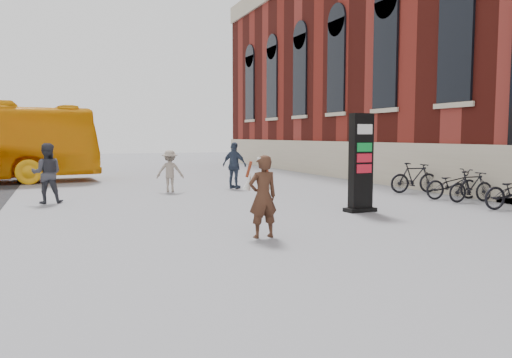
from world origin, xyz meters
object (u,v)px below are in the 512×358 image
object	(u,v)px
pedestrian_c	(234,165)
bike_5	(471,187)
pedestrian_b	(170,171)
bike_7	(414,178)
woman	(263,196)
pedestrian_a	(47,173)
info_pylon	(361,163)
bike_6	(452,184)

from	to	relation	value
pedestrian_c	bike_5	world-z (taller)	pedestrian_c
pedestrian_b	pedestrian_c	world-z (taller)	pedestrian_c
bike_5	bike_7	distance (m)	2.71
woman	pedestrian_c	xyz separation A→B (m)	(2.58, 9.23, 0.05)
pedestrian_b	bike_7	bearing A→B (deg)	173.57
pedestrian_a	pedestrian_b	bearing A→B (deg)	-152.92
woman	info_pylon	bearing A→B (deg)	-151.52
woman	bike_7	bearing A→B (deg)	-148.83
pedestrian_a	bike_5	world-z (taller)	pedestrian_a
pedestrian_a	pedestrian_b	world-z (taller)	pedestrian_a
pedestrian_a	bike_6	world-z (taller)	pedestrian_a
woman	pedestrian_b	xyz separation A→B (m)	(-0.04, 8.98, -0.09)
woman	pedestrian_a	distance (m)	8.40
info_pylon	woman	bearing A→B (deg)	-153.73
bike_5	bike_6	distance (m)	0.82
info_pylon	bike_7	size ratio (longest dim) A/B	1.46
bike_7	pedestrian_c	bearing A→B (deg)	65.41
info_pylon	pedestrian_c	xyz separation A→B (m)	(-1.26, 6.97, -0.43)
pedestrian_c	bike_5	distance (m)	8.65
pedestrian_b	bike_7	size ratio (longest dim) A/B	0.84
pedestrian_c	bike_6	xyz separation A→B (m)	(5.59, -5.77, -0.42)
bike_5	bike_6	world-z (taller)	bike_6
info_pylon	pedestrian_b	xyz separation A→B (m)	(-3.87, 6.72, -0.57)
pedestrian_a	bike_6	xyz separation A→B (m)	(12.39, -3.80, -0.43)
pedestrian_c	bike_6	world-z (taller)	pedestrian_c
pedestrian_a	bike_6	distance (m)	12.97
pedestrian_c	bike_6	bearing A→B (deg)	-173.98
woman	pedestrian_c	size ratio (longest dim) A/B	0.93
pedestrian_b	bike_6	size ratio (longest dim) A/B	0.82
info_pylon	pedestrian_c	size ratio (longest dim) A/B	1.47
info_pylon	bike_6	bearing A→B (deg)	11.21
info_pylon	pedestrian_a	xyz separation A→B (m)	(-8.06, 5.00, -0.41)
pedestrian_b	bike_5	distance (m)	10.37
pedestrian_b	bike_5	xyz separation A→B (m)	(8.21, -6.34, -0.28)
pedestrian_c	bike_5	bearing A→B (deg)	-177.76
info_pylon	bike_5	distance (m)	4.43
woman	bike_6	size ratio (longest dim) A/B	0.89
pedestrian_c	bike_5	size ratio (longest dim) A/B	1.12
bike_5	pedestrian_a	bearing A→B (deg)	73.88
info_pylon	bike_6	distance (m)	4.58
woman	bike_5	world-z (taller)	woman
info_pylon	pedestrian_c	bearing A→B (deg)	95.95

